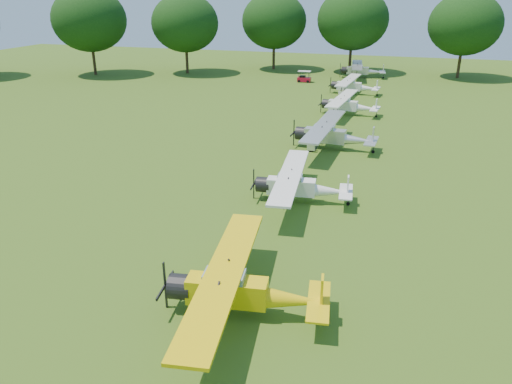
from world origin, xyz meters
TOP-DOWN VIEW (x-y plane):
  - ground at (0.00, 0.00)m, footprint 160.00×160.00m
  - tree_belt at (3.57, 0.16)m, footprint 137.36×130.27m
  - aircraft_2 at (1.41, -9.73)m, footprint 7.04×11.17m
  - aircraft_3 at (1.21, 2.64)m, footprint 6.40×10.18m
  - aircraft_4 at (1.45, 14.48)m, footprint 7.18×11.43m
  - aircraft_5 at (1.20, 27.28)m, footprint 6.38×10.16m
  - aircraft_6 at (0.44, 38.81)m, footprint 6.39×10.19m
  - aircraft_7 at (0.16, 51.93)m, footprint 6.86×10.91m
  - golf_cart at (-7.35, 45.79)m, footprint 1.88×1.18m

SIDE VIEW (x-z plane):
  - ground at x=0.00m, z-range 0.00..0.00m
  - golf_cart at x=-7.35m, z-range -0.26..1.32m
  - aircraft_5 at x=1.20m, z-range 0.17..2.17m
  - aircraft_3 at x=1.21m, z-range 0.17..2.17m
  - aircraft_6 at x=0.44m, z-range 0.17..2.17m
  - aircraft_7 at x=0.16m, z-range 0.18..2.32m
  - aircraft_2 at x=1.41m, z-range 0.19..2.38m
  - aircraft_4 at x=1.45m, z-range 0.19..2.44m
  - tree_belt at x=3.57m, z-range 0.77..15.29m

